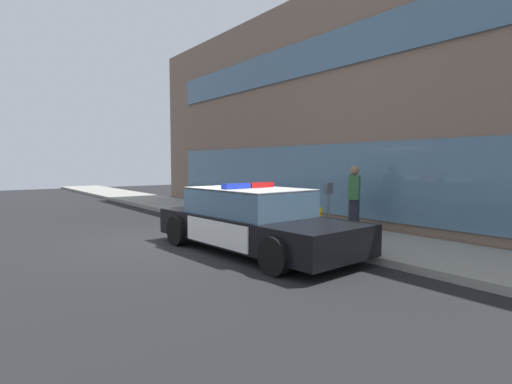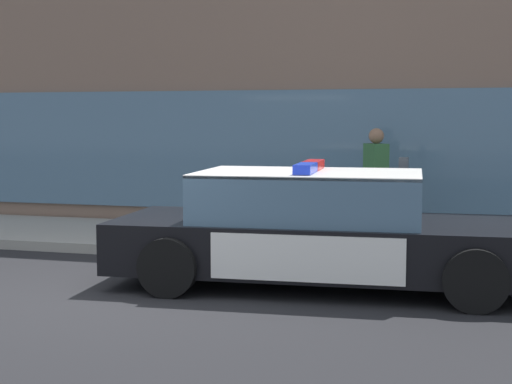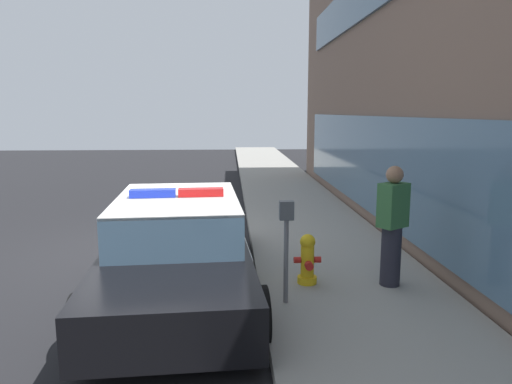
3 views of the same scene
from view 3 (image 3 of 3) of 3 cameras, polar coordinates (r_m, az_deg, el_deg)
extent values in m
plane|color=black|center=(9.41, -14.37, -6.68)|extent=(48.00, 48.00, 0.00)
cube|color=gray|center=(9.37, 7.72, -6.05)|extent=(48.00, 2.69, 0.15)
cube|color=slate|center=(9.92, 15.14, 2.68)|extent=(15.55, 0.08, 2.10)
cube|color=black|center=(6.97, -9.33, -8.00)|extent=(5.18, 2.21, 0.60)
cube|color=silver|center=(5.38, -10.15, -11.54)|extent=(1.83, 1.97, 0.05)
cube|color=silver|center=(8.63, -8.84, -3.39)|extent=(1.53, 1.95, 0.05)
cube|color=silver|center=(7.08, -1.40, -7.57)|extent=(2.13, 0.16, 0.51)
cube|color=silver|center=(7.18, -17.08, -7.78)|extent=(2.13, 0.16, 0.51)
cube|color=yellow|center=(7.08, -1.27, -7.57)|extent=(0.22, 0.03, 0.26)
cube|color=slate|center=(7.01, -9.38, -3.05)|extent=(2.74, 1.87, 0.60)
cube|color=silver|center=(6.96, -9.45, -0.72)|extent=(2.74, 1.87, 0.04)
cube|color=red|center=(6.93, -6.63, -0.02)|extent=(0.24, 0.66, 0.11)
cube|color=blue|center=(6.97, -12.28, -0.13)|extent=(0.24, 0.66, 0.11)
cylinder|color=black|center=(5.48, 0.25, -14.65)|extent=(0.69, 0.26, 0.68)
cylinder|color=black|center=(5.60, -20.18, -14.72)|extent=(0.69, 0.26, 0.68)
cylinder|color=black|center=(8.63, -2.45, -5.52)|extent=(0.69, 0.26, 0.68)
cylinder|color=black|center=(8.71, -15.12, -5.71)|extent=(0.69, 0.26, 0.68)
cylinder|color=gold|center=(7.00, 6.15, -10.42)|extent=(0.28, 0.28, 0.10)
cylinder|color=gold|center=(6.91, 6.19, -8.28)|extent=(0.19, 0.19, 0.45)
sphere|color=gold|center=(6.83, 6.23, -5.96)|extent=(0.22, 0.22, 0.22)
cylinder|color=#B21E19|center=(6.81, 6.24, -5.33)|extent=(0.06, 0.06, 0.05)
cylinder|color=#B21E19|center=(6.88, 4.99, -8.14)|extent=(0.09, 0.10, 0.09)
cylinder|color=#B21E19|center=(6.93, 7.38, -8.06)|extent=(0.09, 0.10, 0.09)
cylinder|color=#B21E19|center=(6.78, 6.39, -8.81)|extent=(0.10, 0.12, 0.12)
cylinder|color=#23232D|center=(7.05, 15.88, -7.40)|extent=(0.28, 0.28, 0.85)
cube|color=#336638|center=(6.87, 16.16, -1.53)|extent=(0.43, 0.48, 0.62)
sphere|color=#8C664C|center=(6.80, 16.33, 2.03)|extent=(0.24, 0.24, 0.24)
cylinder|color=slate|center=(6.15, 3.63, -8.33)|extent=(0.06, 0.06, 1.10)
cube|color=#474C51|center=(5.98, 3.69, -2.21)|extent=(0.12, 0.18, 0.24)
camera|label=1|loc=(5.96, -95.28, -7.41)|focal=28.10mm
camera|label=2|loc=(10.88, -65.58, 0.95)|focal=53.08mm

